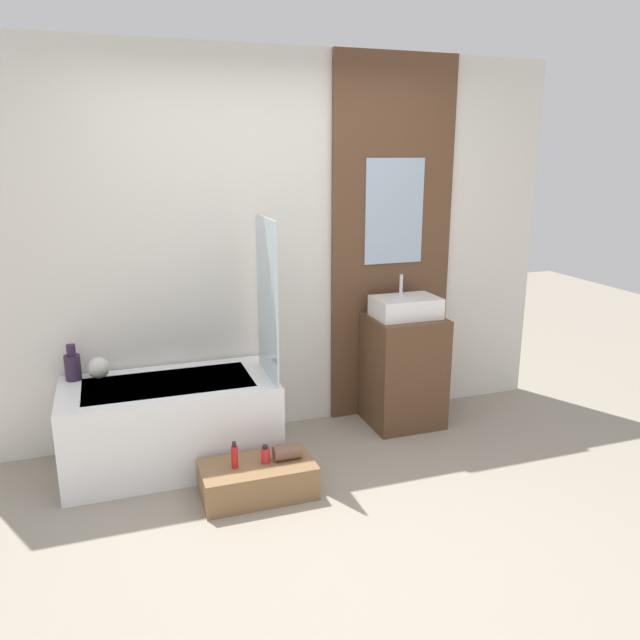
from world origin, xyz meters
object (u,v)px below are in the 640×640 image
object	(u,v)px
bathtub	(171,423)
wooden_step_bench	(258,479)
sink	(406,307)
vase_round_light	(98,368)
vase_tall_dark	(73,366)
bottle_soap_primary	(235,456)
bottle_soap_secondary	(265,455)

from	to	relation	value
bathtub	wooden_step_bench	size ratio (longest dim) A/B	2.01
sink	vase_round_light	size ratio (longest dim) A/B	3.27
bathtub	vase_tall_dark	distance (m)	0.71
bathtub	bottle_soap_primary	bearing A→B (deg)	-62.18
sink	vase_round_light	world-z (taller)	sink
bathtub	wooden_step_bench	xyz separation A→B (m)	(0.43, -0.56, -0.18)
bathtub	bottle_soap_primary	size ratio (longest dim) A/B	8.24
bathtub	wooden_step_bench	world-z (taller)	bathtub
sink	bottle_soap_primary	distance (m)	1.64
vase_round_light	bottle_soap_primary	size ratio (longest dim) A/B	0.87
bottle_soap_primary	wooden_step_bench	bearing A→B (deg)	0.00
vase_tall_dark	vase_round_light	distance (m)	0.15
bathtub	sink	bearing A→B (deg)	3.13
wooden_step_bench	bottle_soap_secondary	world-z (taller)	bottle_soap_secondary
bathtub	sink	distance (m)	1.78
bathtub	sink	world-z (taller)	sink
wooden_step_bench	vase_round_light	distance (m)	1.25
sink	bottle_soap_secondary	world-z (taller)	sink
bathtub	vase_round_light	distance (m)	0.58
wooden_step_bench	sink	world-z (taller)	sink
wooden_step_bench	bottle_soap_primary	bearing A→B (deg)	180.00
sink	bottle_soap_secondary	xyz separation A→B (m)	(-1.20, -0.65, -0.63)
vase_round_light	vase_tall_dark	bearing A→B (deg)	172.55
vase_tall_dark	bottle_soap_secondary	distance (m)	1.37
vase_round_light	bathtub	bearing A→B (deg)	-29.05
bathtub	vase_round_light	bearing A→B (deg)	150.95
bathtub	bottle_soap_secondary	xyz separation A→B (m)	(0.47, -0.56, -0.03)
bathtub	wooden_step_bench	bearing A→B (deg)	-52.71
vase_round_light	bottle_soap_primary	world-z (taller)	vase_round_light
sink	vase_round_light	xyz separation A→B (m)	(-2.08, 0.13, -0.26)
bottle_soap_primary	bathtub	bearing A→B (deg)	117.82
wooden_step_bench	sink	size ratio (longest dim) A/B	1.44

